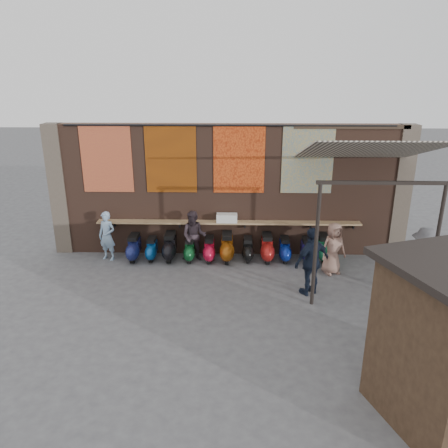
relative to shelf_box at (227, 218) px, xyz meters
The scene contains 34 objects.
ground 2.62m from the shelf_box, 88.79° to the right, with size 70.00×70.00×0.00m, color #474749.
brick_wall 0.85m from the shelf_box, 83.06° to the left, with size 10.00×0.40×4.00m, color brown.
pier_left 5.22m from the shelf_box, behind, with size 0.50×0.50×4.00m, color #4C4238.
pier_right 5.32m from the shelf_box, ahead, with size 0.50×0.50×4.00m, color #4C4238.
eating_counter 0.16m from the shelf_box, 31.63° to the left, with size 8.00×0.32×0.05m, color #9E7A51.
shelf_box is the anchor object (origin of this frame).
tapestry_redgold 3.96m from the shelf_box, behind, with size 1.50×0.02×2.00m, color maroon.
tapestry_sun 2.41m from the shelf_box, behind, with size 1.50×0.02×2.00m, color #D15A0C.
tapestry_orange 1.79m from the shelf_box, 27.30° to the left, with size 1.50×0.02×2.00m, color #DA531B.
tapestry_multi 2.93m from the shelf_box, ahead, with size 1.50×0.02×2.00m, color #2A669B.
hang_rail 2.73m from the shelf_box, 74.01° to the left, with size 0.06×0.06×9.50m, color black.
scooter_stool_0 2.96m from the shelf_box, behind, with size 0.37×0.82×0.78m, color navy, non-canonical shape.
scooter_stool_1 2.47m from the shelf_box, behind, with size 0.32×0.71×0.67m, color navy, non-canonical shape.
scooter_stool_2 1.93m from the shelf_box, behind, with size 0.39×0.87×0.82m, color black, non-canonical shape.
scooter_stool_3 1.48m from the shelf_box, 163.21° to the right, with size 0.32×0.72×0.68m, color #0E4620, non-canonical shape.
scooter_stool_4 1.09m from the shelf_box, 146.92° to the right, with size 0.34×0.76×0.72m, color #B90E2E, non-canonical shape.
scooter_stool_5 0.89m from the shelf_box, 87.71° to the right, with size 0.40×0.89×0.85m, color #813E0B, non-canonical shape.
scooter_stool_6 1.14m from the shelf_box, 23.08° to the right, with size 0.33×0.73×0.70m, color black, non-canonical shape.
scooter_stool_7 1.51m from the shelf_box, 13.58° to the right, with size 0.38×0.85×0.81m, color maroon, non-canonical shape.
scooter_stool_8 1.99m from the shelf_box, ahead, with size 0.34×0.75×0.72m, color navy, non-canonical shape.
scooter_stool_9 2.58m from the shelf_box, ahead, with size 0.33×0.74×0.70m, color navy, non-canonical shape.
scooter_stool_10 3.04m from the shelf_box, ahead, with size 0.38×0.85×0.80m, color #1A683F, non-canonical shape.
diner_left 3.65m from the shelf_box, behind, with size 0.55×0.36×1.51m, color #8AABC9.
diner_right 1.13m from the shelf_box, 162.92° to the right, with size 0.75×0.59×1.55m, color #33272E.
shopper_navy 3.23m from the shelf_box, 47.13° to the right, with size 1.05×0.44×1.80m, color black.
shopper_grey 5.51m from the shelf_box, 25.81° to the right, with size 1.19×0.68×1.84m, color #57575C.
shopper_tan 3.24m from the shelf_box, 20.34° to the right, with size 0.73×0.48×1.50m, color #9C7363.
stall_sign 6.69m from the shelf_box, 56.99° to the right, with size 1.20×0.04×0.50m, color gold.
stall_shelf 6.66m from the shelf_box, 56.99° to the right, with size 2.03×0.10×0.06m, color #473321.
awning_canvas 4.45m from the shelf_box, 21.53° to the right, with size 3.20×3.40×0.03m, color beige.
awning_ledger 4.46m from the shelf_box, ahead, with size 3.30×0.08×0.12m, color #33261C.
awning_header 4.93m from the shelf_box, 39.26° to the right, with size 3.00×0.08×0.08m, color black.
awning_post_left 3.62m from the shelf_box, 53.46° to the right, with size 0.09×0.09×3.10m, color black.
awning_post_right 5.74m from the shelf_box, 30.37° to the right, with size 0.09×0.09×3.10m, color black.
Camera 1 is at (0.15, -10.18, 5.43)m, focal length 35.00 mm.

